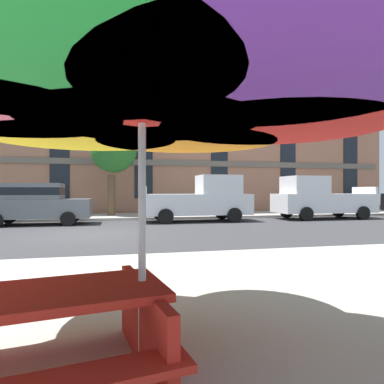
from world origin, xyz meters
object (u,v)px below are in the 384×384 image
at_px(pickup_white_midblock, 319,199).
at_px(picnic_table, 32,334).
at_px(patio_umbrella, 142,92).
at_px(sedan_gray, 36,203).
at_px(street_tree_middle, 112,151).
at_px(pickup_white, 201,200).

distance_m(pickup_white_midblock, picnic_table, 16.74).
bearing_deg(patio_umbrella, picnic_table, -169.46).
relative_size(patio_umbrella, picnic_table, 2.02).
xyz_separation_m(sedan_gray, patio_umbrella, (3.63, -12.70, 1.27)).
relative_size(pickup_white_midblock, street_tree_middle, 1.04).
xyz_separation_m(patio_umbrella, picnic_table, (-0.75, -0.14, -1.74)).
xyz_separation_m(pickup_white_midblock, picnic_table, (-10.73, -12.84, -0.54)).
xyz_separation_m(street_tree_middle, patio_umbrella, (0.53, -15.83, -1.39)).
relative_size(sedan_gray, patio_umbrella, 1.07).
bearing_deg(street_tree_middle, pickup_white, -36.90).
bearing_deg(street_tree_middle, pickup_white_midblock, -16.61).
height_order(sedan_gray, street_tree_middle, street_tree_middle).
distance_m(sedan_gray, pickup_white, 7.27).
xyz_separation_m(sedan_gray, pickup_white_midblock, (13.61, 0.00, 0.08)).
height_order(sedan_gray, patio_umbrella, patio_umbrella).
xyz_separation_m(pickup_white, street_tree_middle, (-4.17, 3.13, 2.59)).
height_order(sedan_gray, pickup_white_midblock, pickup_white_midblock).
height_order(sedan_gray, picnic_table, sedan_gray).
height_order(pickup_white_midblock, street_tree_middle, street_tree_middle).
height_order(sedan_gray, pickup_white, pickup_white).
relative_size(sedan_gray, pickup_white, 0.86).
relative_size(pickup_white, pickup_white_midblock, 1.00).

